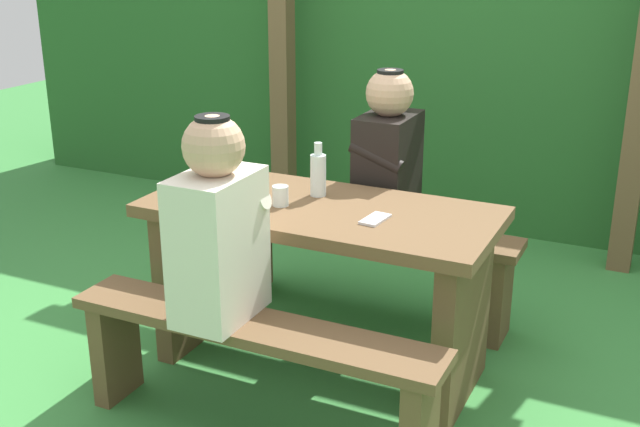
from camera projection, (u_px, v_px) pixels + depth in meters
name	position (u px, v px, depth m)	size (l,w,h in m)	color
ground_plane	(320.00, 364.00, 3.37)	(12.00, 12.00, 0.00)	#3C883E
hedge_backdrop	(479.00, 53.00, 5.02)	(6.40, 0.95, 2.02)	#286128
pergola_post_left	(282.00, 60.00, 4.84)	(0.12, 0.12, 1.99)	brown
picnic_table	(320.00, 259.00, 3.21)	(1.40, 0.64, 0.71)	brown
bench_near	(253.00, 355.00, 2.80)	(1.40, 0.24, 0.46)	brown
bench_far	(370.00, 249.00, 3.73)	(1.40, 0.24, 0.46)	brown
person_white_shirt	(218.00, 227.00, 2.69)	(0.25, 0.35, 0.72)	silver
person_black_coat	(388.00, 156.00, 3.54)	(0.25, 0.35, 0.72)	black
drinking_glass	(280.00, 196.00, 3.12)	(0.06, 0.06, 0.08)	silver
bottle_left	(318.00, 173.00, 3.22)	(0.06, 0.06, 0.22)	silver
cell_phone	(375.00, 219.00, 2.97)	(0.07, 0.14, 0.01)	silver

